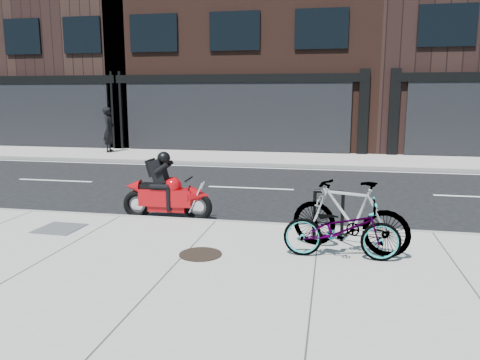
% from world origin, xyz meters
% --- Properties ---
extents(ground, '(120.00, 120.00, 0.00)m').
position_xyz_m(ground, '(0.00, 0.00, 0.00)').
color(ground, black).
rests_on(ground, ground).
extents(sidewalk_near, '(60.00, 6.00, 0.13)m').
position_xyz_m(sidewalk_near, '(0.00, -5.00, 0.07)').
color(sidewalk_near, gray).
rests_on(sidewalk_near, ground).
extents(sidewalk_far, '(60.00, 3.50, 0.13)m').
position_xyz_m(sidewalk_far, '(0.00, 7.75, 0.07)').
color(sidewalk_far, gray).
rests_on(sidewalk_far, ground).
extents(building_midwest, '(10.00, 10.00, 12.00)m').
position_xyz_m(building_midwest, '(-12.00, 14.50, 6.00)').
color(building_midwest, black).
rests_on(building_midwest, ground).
extents(building_center, '(12.00, 10.00, 14.50)m').
position_xyz_m(building_center, '(-2.00, 14.50, 7.25)').
color(building_center, black).
rests_on(building_center, ground).
extents(bike_rack, '(0.52, 0.07, 0.87)m').
position_xyz_m(bike_rack, '(2.16, -2.80, 0.64)').
color(bike_rack, black).
rests_on(bike_rack, sidewalk_near).
extents(bicycle_front, '(1.74, 0.62, 0.91)m').
position_xyz_m(bicycle_front, '(2.36, -3.65, 0.58)').
color(bicycle_front, gray).
rests_on(bicycle_front, sidewalk_near).
extents(bicycle_rear, '(1.96, 1.13, 1.13)m').
position_xyz_m(bicycle_rear, '(2.48, -3.29, 0.70)').
color(bicycle_rear, gray).
rests_on(bicycle_rear, sidewalk_near).
extents(motorcycle, '(1.92, 0.43, 1.43)m').
position_xyz_m(motorcycle, '(-1.05, -1.60, 0.58)').
color(motorcycle, black).
rests_on(motorcycle, ground).
extents(pedestrian, '(0.59, 0.78, 1.92)m').
position_xyz_m(pedestrian, '(-7.22, 8.06, 1.09)').
color(pedestrian, black).
rests_on(pedestrian, sidewalk_far).
extents(manhole_cover, '(0.75, 0.75, 0.02)m').
position_xyz_m(manhole_cover, '(0.25, -3.93, 0.14)').
color(manhole_cover, black).
rests_on(manhole_cover, sidewalk_near).
extents(utility_grate, '(0.77, 0.77, 0.02)m').
position_xyz_m(utility_grate, '(-2.69, -3.06, 0.14)').
color(utility_grate, '#57575A').
rests_on(utility_grate, sidewalk_near).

